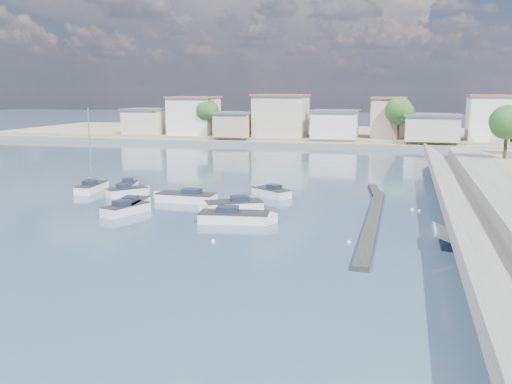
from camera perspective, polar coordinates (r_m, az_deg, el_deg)
ground at (r=77.17m, az=7.62°, el=2.17°), size 400.00×400.00×0.00m
breakwater at (r=49.73m, az=11.64°, el=-2.19°), size 2.00×31.02×0.35m
far_shore_land at (r=128.59m, az=10.50°, el=5.59°), size 160.00×40.00×1.40m
far_shore_quay at (r=107.76m, az=9.67°, el=4.60°), size 160.00×2.50×0.80m
far_town at (r=112.95m, az=15.46°, el=6.94°), size 113.01×12.80×8.35m
shore_trees at (r=104.09m, az=14.24°, el=7.45°), size 74.56×38.32×7.92m
motorboat_a at (r=52.90m, az=-12.15°, el=-1.24°), size 2.37×5.39×1.48m
motorboat_b at (r=59.50m, az=-12.57°, el=0.01°), size 3.85×4.04×1.48m
motorboat_c at (r=55.49m, az=-7.26°, el=-0.56°), size 6.38×2.42×1.48m
motorboat_d at (r=51.09m, az=-2.53°, el=-1.42°), size 5.54×4.20×1.48m
motorboat_e at (r=50.96m, az=-12.70°, el=-1.69°), size 3.12×4.93×1.48m
motorboat_f at (r=57.72m, az=1.39°, el=-0.06°), size 4.47×3.85×1.48m
motorboat_g at (r=62.25m, az=-12.79°, el=0.44°), size 2.60×4.65×1.48m
motorboat_h at (r=46.53m, az=-1.79°, el=-2.57°), size 6.49×2.99×1.48m
sailboat at (r=63.13m, az=-16.00°, el=0.47°), size 2.29×5.71×9.00m
mooring_buoys at (r=52.98m, az=9.40°, el=-1.49°), size 17.23×33.09×0.32m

